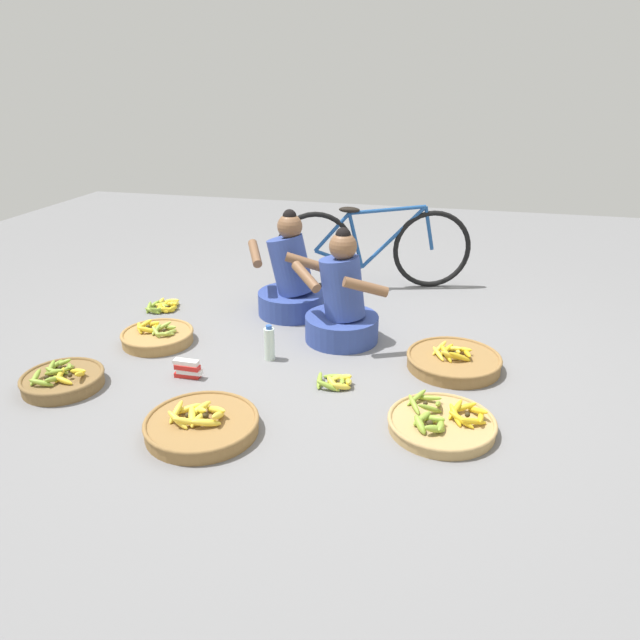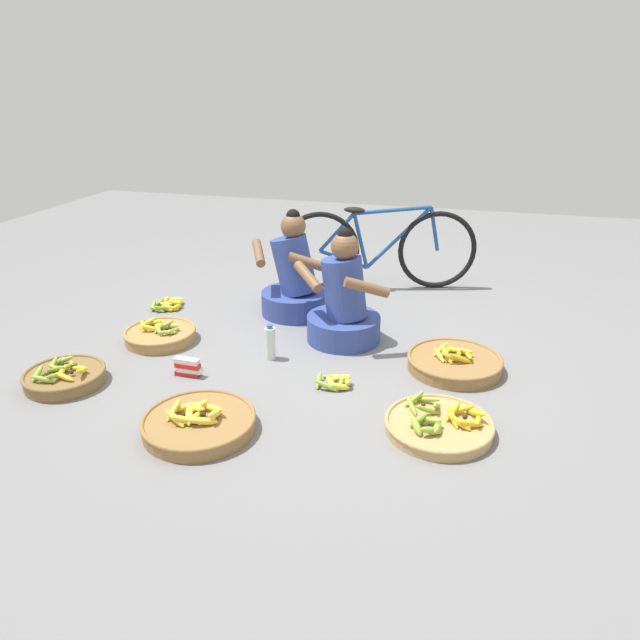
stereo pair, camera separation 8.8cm
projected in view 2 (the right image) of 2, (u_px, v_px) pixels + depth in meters
ground_plane at (328, 357)px, 3.93m from camera, size 10.00×10.00×0.00m
vendor_woman_front at (344, 306)px, 4.08m from camera, size 0.72×0.53×0.81m
vendor_woman_behind at (294, 281)px, 4.55m from camera, size 0.70×0.52×0.83m
bicycle_leaning at (378, 249)px, 5.07m from camera, size 1.65×0.52×0.73m
banana_basket_back_right at (439, 424)px, 3.10m from camera, size 0.58×0.58×0.13m
banana_basket_back_left at (199, 422)px, 3.10m from camera, size 0.61×0.61×0.16m
banana_basket_front_right at (160, 334)px, 4.15m from camera, size 0.50×0.50×0.15m
banana_basket_near_vendor at (454, 362)px, 3.75m from camera, size 0.61×0.61×0.16m
banana_basket_back_center at (64, 376)px, 3.57m from camera, size 0.49×0.49×0.15m
loose_bananas_mid_left at (169, 305)px, 4.74m from camera, size 0.27×0.29×0.08m
loose_bananas_near_bicycle at (336, 382)px, 3.55m from camera, size 0.24×0.19×0.09m
water_bottle at (270, 343)px, 3.86m from camera, size 0.07×0.07×0.24m
packet_carton_stack at (188, 367)px, 3.66m from camera, size 0.18×0.07×0.12m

